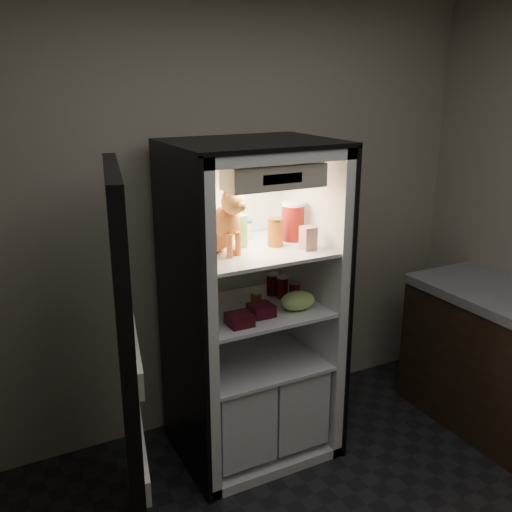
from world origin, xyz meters
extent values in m
plane|color=#AAA38E|center=(0.00, 1.80, 1.35)|extent=(3.60, 0.00, 3.60)
cube|color=white|center=(0.00, 1.67, 0.93)|extent=(0.85, 0.06, 1.85)
cube|color=white|center=(-0.40, 1.35, 0.93)|extent=(0.06, 0.70, 1.85)
cube|color=white|center=(0.40, 1.35, 0.93)|extent=(0.06, 0.70, 1.85)
cube|color=white|center=(0.00, 1.35, 1.82)|extent=(0.85, 0.70, 0.06)
cube|color=white|center=(0.00, 1.35, 0.03)|extent=(0.85, 0.70, 0.06)
cube|color=black|center=(-0.44, 1.35, 0.93)|extent=(0.02, 0.72, 1.87)
cube|color=black|center=(0.44, 1.35, 0.93)|extent=(0.02, 0.72, 1.87)
cube|color=black|center=(0.00, 1.35, 1.86)|extent=(0.90, 0.72, 0.02)
cube|color=white|center=(0.00, 1.32, 1.28)|extent=(0.73, 0.62, 0.02)
cube|color=white|center=(0.00, 1.32, 0.93)|extent=(0.73, 0.62, 0.02)
cube|color=white|center=(-0.18, 1.32, 0.35)|extent=(0.34, 0.58, 0.48)
cube|color=white|center=(0.18, 1.32, 0.35)|extent=(0.34, 0.58, 0.48)
cube|color=white|center=(0.00, 1.32, 0.60)|extent=(0.73, 0.62, 0.02)
cube|color=beige|center=(0.00, 1.11, 1.72)|extent=(0.52, 0.18, 0.12)
cube|color=black|center=(0.00, 1.02, 1.72)|extent=(0.22, 0.01, 0.05)
cube|color=black|center=(-0.85, 0.94, 0.93)|extent=(0.25, 0.86, 1.85)
cube|color=white|center=(-0.83, 0.88, 0.55)|extent=(0.20, 0.64, 0.12)
cube|color=white|center=(-0.83, 0.88, 1.05)|extent=(0.20, 0.64, 0.12)
ellipsoid|color=#C25418|center=(-0.22, 1.38, 1.39)|extent=(0.26, 0.29, 0.20)
ellipsoid|color=#C25418|center=(-0.19, 1.29, 1.46)|extent=(0.20, 0.19, 0.17)
sphere|color=orange|center=(-0.17, 1.23, 1.58)|extent=(0.16, 0.16, 0.13)
sphere|color=orange|center=(-0.15, 1.18, 1.57)|extent=(0.07, 0.07, 0.05)
cone|color=orange|center=(-0.21, 1.23, 1.64)|extent=(0.06, 0.06, 0.06)
cone|color=orange|center=(-0.13, 1.26, 1.64)|extent=(0.06, 0.06, 0.06)
cylinder|color=#C25418|center=(-0.20, 1.22, 1.35)|extent=(0.03, 0.03, 0.13)
cylinder|color=#C25418|center=(-0.14, 1.24, 1.35)|extent=(0.03, 0.03, 0.13)
cylinder|color=#C25418|center=(-0.09, 1.34, 1.31)|extent=(0.19, 0.19, 0.03)
cylinder|color=green|center=(-0.05, 1.38, 1.37)|extent=(0.07, 0.07, 0.17)
cylinder|color=green|center=(-0.05, 1.38, 1.47)|extent=(0.07, 0.07, 0.01)
cylinder|color=white|center=(0.04, 1.51, 1.34)|extent=(0.08, 0.08, 0.10)
cylinder|color=#1963B0|center=(0.04, 1.51, 1.40)|extent=(0.08, 0.08, 0.02)
cylinder|color=#9C210E|center=(0.12, 1.30, 1.36)|extent=(0.09, 0.09, 0.14)
cylinder|color=#AC792E|center=(0.12, 1.30, 1.44)|extent=(0.09, 0.09, 0.02)
cylinder|color=maroon|center=(0.27, 1.36, 1.39)|extent=(0.13, 0.13, 0.20)
cylinder|color=white|center=(0.27, 1.36, 1.50)|extent=(0.13, 0.13, 0.02)
cube|color=silver|center=(0.25, 1.16, 1.35)|extent=(0.07, 0.07, 0.13)
cylinder|color=black|center=(0.18, 1.44, 1.00)|extent=(0.07, 0.07, 0.13)
cylinder|color=#B2B2B2|center=(0.18, 1.44, 1.07)|extent=(0.07, 0.07, 0.00)
cylinder|color=black|center=(0.21, 1.37, 1.00)|extent=(0.07, 0.07, 0.12)
cylinder|color=#B2B2B2|center=(0.21, 1.37, 1.07)|extent=(0.07, 0.07, 0.00)
cylinder|color=black|center=(0.24, 1.29, 1.00)|extent=(0.06, 0.06, 0.11)
cylinder|color=#B2B2B2|center=(0.24, 1.29, 1.06)|extent=(0.06, 0.06, 0.00)
cylinder|color=brown|center=(0.01, 1.33, 0.98)|extent=(0.06, 0.06, 0.08)
cylinder|color=#B2B2B2|center=(0.01, 1.33, 1.02)|extent=(0.06, 0.06, 0.01)
ellipsoid|color=#A7D663|center=(0.20, 1.18, 0.99)|extent=(0.21, 0.15, 0.10)
cube|color=#550E19|center=(-0.19, 1.13, 0.97)|extent=(0.13, 0.13, 0.06)
cube|color=#550E19|center=(-0.02, 1.19, 0.97)|extent=(0.13, 0.13, 0.06)
camera|label=1|loc=(-1.39, -1.36, 2.19)|focal=40.00mm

